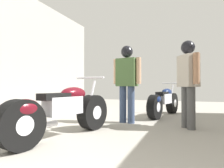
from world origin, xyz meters
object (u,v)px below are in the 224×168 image
(motorcycle_maroon_cruiser, at_px, (61,112))
(mechanic_with_helmet, at_px, (188,76))
(motorcycle_black_naked, at_px, (164,102))
(mechanic_in_blue, at_px, (127,77))

(motorcycle_maroon_cruiser, height_order, mechanic_with_helmet, mechanic_with_helmet)
(motorcycle_black_naked, xyz_separation_m, mechanic_with_helmet, (0.60, -1.41, 0.61))
(motorcycle_black_naked, height_order, mechanic_with_helmet, mechanic_with_helmet)
(motorcycle_black_naked, height_order, mechanic_in_blue, mechanic_in_blue)
(mechanic_in_blue, xyz_separation_m, mechanic_with_helmet, (1.24, -0.15, -0.01))
(motorcycle_maroon_cruiser, bearing_deg, motorcycle_black_naked, 67.28)
(mechanic_in_blue, height_order, mechanic_with_helmet, mechanic_in_blue)
(motorcycle_maroon_cruiser, xyz_separation_m, mechanic_in_blue, (0.56, 1.59, 0.60))
(motorcycle_maroon_cruiser, height_order, mechanic_in_blue, mechanic_in_blue)
(motorcycle_maroon_cruiser, xyz_separation_m, mechanic_with_helmet, (1.79, 1.44, 0.59))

